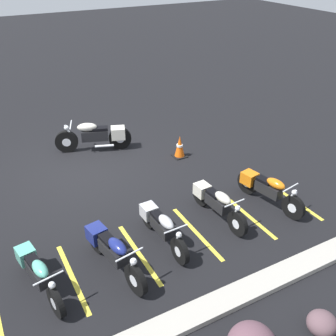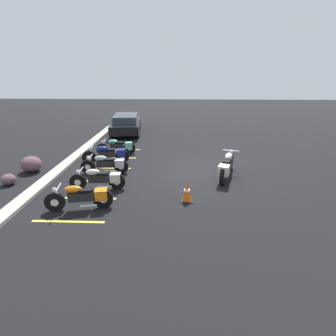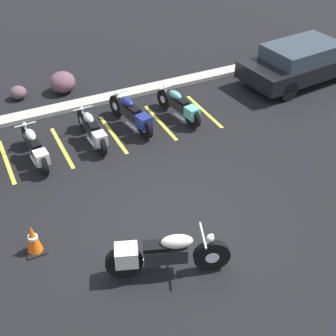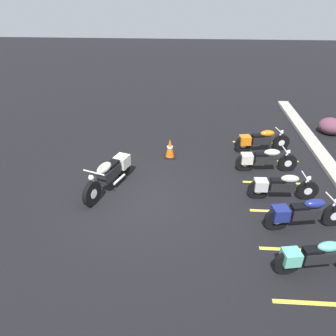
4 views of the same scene
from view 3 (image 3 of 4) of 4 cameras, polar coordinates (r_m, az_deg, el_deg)
ground at (r=10.15m, az=0.51°, el=-7.25°), size 60.00×60.00×0.00m
motorcycle_cream_featured at (r=8.93m, az=-0.77°, el=-10.47°), size 2.29×1.07×0.94m
parked_bike_1 at (r=12.24m, az=-15.91°, el=2.39°), size 0.56×1.99×0.78m
parked_bike_2 at (r=12.64m, az=-9.20°, el=4.59°), size 0.55×1.97×0.78m
parked_bike_3 at (r=13.17m, az=-4.40°, el=6.58°), size 0.72×2.11×0.84m
parked_bike_4 at (r=13.60m, az=1.49°, el=7.57°), size 0.67×1.96×0.78m
car_black at (r=16.33m, az=16.12°, el=12.41°), size 4.46×2.23×1.29m
concrete_curb at (r=14.70m, az=-10.08°, el=7.82°), size 18.00×0.50×0.12m
landscape_rock_0 at (r=15.47m, az=-17.81°, el=8.74°), size 0.60×0.59×0.42m
landscape_rock_2 at (r=15.49m, az=-12.74°, el=10.16°), size 1.16×1.17×0.66m
traffic_cone at (r=9.82m, az=-16.12°, el=-8.35°), size 0.40×0.40×0.69m
stall_line_1 at (r=12.70m, az=-19.09°, el=0.77°), size 0.10×2.10×0.00m
stall_line_2 at (r=12.84m, az=-12.80°, el=2.48°), size 0.10×2.10×0.00m
stall_line_3 at (r=13.15m, az=-6.71°, el=4.10°), size 0.10×2.10×0.00m
stall_line_4 at (r=13.61m, az=-0.94°, el=5.59°), size 0.10×2.10×0.00m
stall_line_5 at (r=14.20m, az=4.43°, el=6.92°), size 0.10×2.10×0.00m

